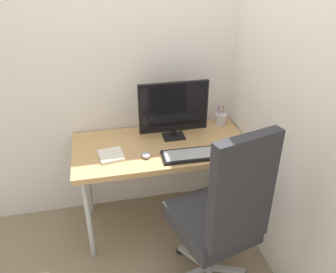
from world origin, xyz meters
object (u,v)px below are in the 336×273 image
at_px(pen_holder, 221,119).
at_px(mouse, 146,155).
at_px(office_chair, 221,214).
at_px(monitor, 174,109).
at_px(notebook, 111,155).
at_px(keyboard, 192,155).

bearing_deg(pen_holder, mouse, -151.27).
bearing_deg(pen_holder, office_chair, -108.92).
xyz_separation_m(monitor, pen_holder, (0.43, 0.12, -0.19)).
distance_m(monitor, mouse, 0.42).
bearing_deg(notebook, keyboard, -20.72).
bearing_deg(keyboard, monitor, 101.35).
height_order(monitor, mouse, monitor).
bearing_deg(office_chair, keyboard, 95.63).
relative_size(office_chair, notebook, 6.96).
height_order(office_chair, monitor, office_chair).
xyz_separation_m(pen_holder, notebook, (-0.93, -0.32, -0.04)).
relative_size(office_chair, mouse, 15.15).
relative_size(monitor, keyboard, 1.23).
relative_size(mouse, notebook, 0.46).
bearing_deg(pen_holder, notebook, -161.06).
distance_m(keyboard, mouse, 0.32).
xyz_separation_m(keyboard, notebook, (-0.56, 0.12, -0.00)).
bearing_deg(notebook, mouse, -22.63).
bearing_deg(notebook, office_chair, -54.09).
xyz_separation_m(office_chair, mouse, (-0.37, 0.55, 0.13)).
bearing_deg(monitor, keyboard, -78.65).
xyz_separation_m(office_chair, pen_holder, (0.32, 0.93, 0.16)).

